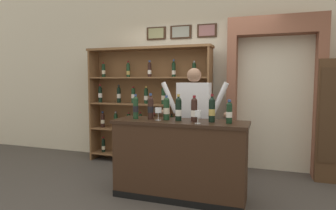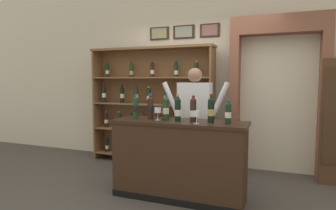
% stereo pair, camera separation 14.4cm
% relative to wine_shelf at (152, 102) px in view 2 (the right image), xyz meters
% --- Properties ---
extents(ground_plane, '(14.00, 14.00, 0.02)m').
position_rel_wine_shelf_xyz_m(ground_plane, '(0.86, -1.28, -1.09)').
color(ground_plane, '#47423D').
extents(back_wall, '(12.00, 0.19, 3.41)m').
position_rel_wine_shelf_xyz_m(back_wall, '(0.86, 0.35, 0.63)').
color(back_wall, beige).
rests_on(back_wall, ground).
extents(wine_shelf, '(2.24, 0.36, 2.04)m').
position_rel_wine_shelf_xyz_m(wine_shelf, '(0.00, 0.00, 0.00)').
color(wine_shelf, brown).
rests_on(wine_shelf, ground).
extents(archway_doorway, '(1.44, 0.45, 2.45)m').
position_rel_wine_shelf_xyz_m(archway_doorway, '(2.07, 0.23, 0.32)').
color(archway_doorway, brown).
rests_on(archway_doorway, ground).
extents(tasting_counter, '(1.67, 0.54, 0.98)m').
position_rel_wine_shelf_xyz_m(tasting_counter, '(0.95, -1.28, -0.59)').
color(tasting_counter, '#382316').
rests_on(tasting_counter, ground).
extents(shopkeeper, '(0.99, 0.22, 1.65)m').
position_rel_wine_shelf_xyz_m(shopkeeper, '(0.99, -0.73, -0.05)').
color(shopkeeper, '#2D3347').
rests_on(shopkeeper, ground).
extents(tasting_bottle_prosecco, '(0.07, 0.07, 0.32)m').
position_rel_wine_shelf_xyz_m(tasting_bottle_prosecco, '(0.36, -1.31, 0.05)').
color(tasting_bottle_prosecco, '#19381E').
rests_on(tasting_bottle_prosecco, tasting_counter).
extents(tasting_bottle_super_tuscan, '(0.08, 0.08, 0.33)m').
position_rel_wine_shelf_xyz_m(tasting_bottle_super_tuscan, '(0.55, -1.26, 0.05)').
color(tasting_bottle_super_tuscan, black).
rests_on(tasting_bottle_super_tuscan, tasting_counter).
extents(tasting_bottle_grappa, '(0.08, 0.08, 0.31)m').
position_rel_wine_shelf_xyz_m(tasting_bottle_grappa, '(0.77, -1.26, 0.04)').
color(tasting_bottle_grappa, '#19381E').
rests_on(tasting_bottle_grappa, tasting_counter).
extents(tasting_bottle_brunello, '(0.08, 0.08, 0.33)m').
position_rel_wine_shelf_xyz_m(tasting_bottle_brunello, '(0.93, -1.29, 0.04)').
color(tasting_bottle_brunello, black).
rests_on(tasting_bottle_brunello, tasting_counter).
extents(tasting_bottle_chianti, '(0.08, 0.08, 0.32)m').
position_rel_wine_shelf_xyz_m(tasting_bottle_chianti, '(1.13, -1.29, 0.04)').
color(tasting_bottle_chianti, black).
rests_on(tasting_bottle_chianti, tasting_counter).
extents(tasting_bottle_rosso, '(0.08, 0.08, 0.34)m').
position_rel_wine_shelf_xyz_m(tasting_bottle_rosso, '(1.35, -1.27, 0.05)').
color(tasting_bottle_rosso, black).
rests_on(tasting_bottle_rosso, tasting_counter).
extents(tasting_bottle_vin_santo, '(0.07, 0.07, 0.28)m').
position_rel_wine_shelf_xyz_m(tasting_bottle_vin_santo, '(1.55, -1.30, 0.03)').
color(tasting_bottle_vin_santo, black).
rests_on(tasting_bottle_vin_santo, tasting_counter).
extents(wine_glass_left, '(0.07, 0.07, 0.15)m').
position_rel_wine_shelf_xyz_m(wine_glass_left, '(1.21, -1.43, 0.00)').
color(wine_glass_left, silver).
rests_on(wine_glass_left, tasting_counter).
extents(wine_glass_center, '(0.08, 0.08, 0.16)m').
position_rel_wine_shelf_xyz_m(wine_glass_center, '(0.68, -1.33, 0.02)').
color(wine_glass_center, silver).
rests_on(wine_glass_center, tasting_counter).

